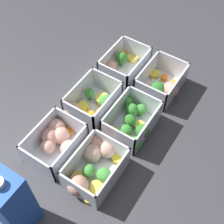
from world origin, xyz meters
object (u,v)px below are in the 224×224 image
object	(u,v)px
container_near_center	(90,104)
container_near_right	(57,140)
container_near_left	(123,65)
container_far_right	(94,164)
container_far_center	(132,123)
container_far_left	(162,85)
juice_carton	(13,204)

from	to	relation	value
container_near_center	container_near_right	xyz separation A→B (m)	(0.14, -0.00, 0.00)
container_near_left	container_near_right	bearing A→B (deg)	0.22
container_near_right	container_far_right	size ratio (longest dim) A/B	0.81
container_near_left	container_far_center	world-z (taller)	same
container_far_center	container_near_center	bearing A→B (deg)	-87.04
container_near_right	container_far_left	size ratio (longest dim) A/B	1.04
container_near_center	container_far_left	distance (m)	0.22
container_near_center	juice_carton	distance (m)	0.34
container_near_center	juice_carton	bearing A→B (deg)	8.91
container_far_left	container_near_right	bearing A→B (deg)	-23.83
container_near_left	container_far_center	distance (m)	0.21
juice_carton	container_far_right	bearing A→B (deg)	161.27
container_far_left	container_far_center	distance (m)	0.16
container_near_left	juice_carton	bearing A→B (deg)	6.24
container_far_left	juice_carton	size ratio (longest dim) A/B	0.71
container_near_center	container_near_right	bearing A→B (deg)	-0.83
container_near_left	container_far_right	xyz separation A→B (m)	(0.32, 0.12, 0.00)
container_near_left	container_far_right	distance (m)	0.34
container_near_left	container_near_center	xyz separation A→B (m)	(0.17, 0.00, 0.00)
container_near_center	container_far_right	xyz separation A→B (m)	(0.15, 0.12, 0.00)
container_far_right	container_near_left	bearing A→B (deg)	-159.61
container_far_left	container_far_right	bearing A→B (deg)	-3.53
juice_carton	container_near_left	bearing A→B (deg)	-173.76
juice_carton	container_near_center	bearing A→B (deg)	-171.09
container_far_left	container_far_center	world-z (taller)	same
container_near_right	juice_carton	bearing A→B (deg)	15.89
container_near_center	container_far_right	distance (m)	0.19
container_near_center	juice_carton	size ratio (longest dim) A/B	0.78
juice_carton	container_far_left	bearing A→B (deg)	170.61
container_near_left	container_near_right	distance (m)	0.32
container_near_left	container_far_right	size ratio (longest dim) A/B	0.84
container_near_center	container_far_left	bearing A→B (deg)	141.20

